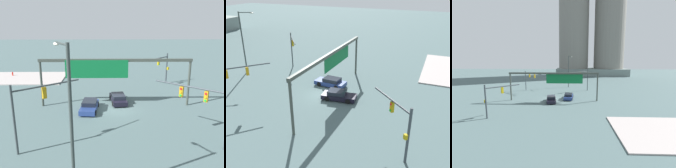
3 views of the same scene
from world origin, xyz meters
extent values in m
plane|color=#4A6161|center=(0.00, 0.00, 0.00)|extent=(194.58, 194.58, 0.00)
cube|color=#B0A4A1|center=(16.61, -15.42, 0.07)|extent=(15.31, 9.44, 0.15)
cylinder|color=#363D43|center=(-8.83, -11.71, 2.54)|extent=(0.23, 0.23, 5.07)
cylinder|color=#363D43|center=(-6.93, -9.82, 4.52)|extent=(3.92, 3.91, 0.17)
cube|color=#AF930E|center=(-7.05, -9.94, 3.91)|extent=(0.41, 0.41, 0.95)
cylinder|color=red|center=(-7.16, -9.83, 4.21)|extent=(0.18, 0.18, 0.20)
cylinder|color=orange|center=(-7.16, -9.83, 3.91)|extent=(0.18, 0.18, 0.20)
cylinder|color=green|center=(-7.16, -9.83, 3.61)|extent=(0.18, 0.18, 0.20)
cube|color=#AF930E|center=(-9.00, -11.53, 2.57)|extent=(0.38, 0.38, 0.44)
cylinder|color=#343C3E|center=(8.20, 10.05, 2.91)|extent=(0.18, 0.18, 5.82)
cylinder|color=#343C3E|center=(5.89, 8.19, 5.28)|extent=(4.71, 3.83, 0.14)
cube|color=#BA8B13|center=(6.16, 8.41, 4.69)|extent=(0.41, 0.40, 0.95)
cylinder|color=red|center=(6.26, 8.28, 4.98)|extent=(0.19, 0.17, 0.20)
cylinder|color=orange|center=(6.26, 8.28, 4.68)|extent=(0.19, 0.17, 0.20)
cylinder|color=green|center=(6.26, 8.28, 4.38)|extent=(0.19, 0.17, 0.20)
cylinder|color=#3A4349|center=(-6.28, 7.38, 4.87)|extent=(5.21, 4.53, 0.15)
cube|color=#BD8C15|center=(-7.38, 8.33, 4.27)|extent=(0.41, 0.41, 0.95)
cylinder|color=red|center=(-7.27, 8.45, 4.56)|extent=(0.19, 0.18, 0.20)
cylinder|color=orange|center=(-7.27, 8.45, 4.26)|extent=(0.19, 0.18, 0.20)
cylinder|color=green|center=(-7.27, 8.45, 3.96)|extent=(0.19, 0.18, 0.20)
cube|color=#BD8C15|center=(-5.71, 6.88, 4.27)|extent=(0.41, 0.41, 0.95)
cylinder|color=red|center=(-5.60, 7.01, 4.56)|extent=(0.19, 0.18, 0.20)
cylinder|color=orange|center=(-5.60, 7.01, 4.26)|extent=(0.19, 0.18, 0.20)
cylinder|color=green|center=(-5.60, 7.01, 3.96)|extent=(0.19, 0.18, 0.20)
cylinder|color=#333D3B|center=(2.89, 15.31, 4.75)|extent=(0.20, 0.20, 9.49)
cylinder|color=#333D3B|center=(3.35, 14.49, 9.34)|extent=(1.02, 1.71, 0.12)
ellipsoid|color=silver|center=(3.81, 13.66, 9.24)|extent=(0.55, 0.67, 0.20)
cylinder|color=#3C433C|center=(-9.06, -1.08, 2.79)|extent=(0.28, 0.28, 5.59)
cylinder|color=#3C433C|center=(9.06, -1.08, 2.79)|extent=(0.28, 0.28, 5.59)
cube|color=#3C433C|center=(0.00, -1.08, 5.76)|extent=(18.52, 0.35, 0.35)
cube|color=#0D6732|center=(2.26, -0.86, 4.72)|extent=(7.57, 0.08, 2.18)
cube|color=navy|center=(3.13, 0.59, 0.44)|extent=(2.13, 4.46, 0.55)
cube|color=black|center=(3.11, 0.33, 0.96)|extent=(1.76, 2.36, 0.50)
cylinder|color=black|center=(2.38, 1.99, 0.32)|extent=(0.27, 0.65, 0.64)
cylinder|color=black|center=(4.08, 1.87, 0.32)|extent=(0.27, 0.65, 0.64)
cylinder|color=black|center=(2.18, -0.69, 0.32)|extent=(0.27, 0.65, 0.64)
cylinder|color=black|center=(3.88, -0.81, 0.32)|extent=(0.27, 0.65, 0.64)
cube|color=black|center=(-0.38, -2.22, 0.44)|extent=(2.29, 4.45, 0.55)
cube|color=black|center=(-0.41, -1.97, 0.96)|extent=(1.82, 2.39, 0.50)
cylinder|color=black|center=(0.60, -3.43, 0.32)|extent=(0.30, 0.66, 0.64)
cylinder|color=black|center=(-1.04, -3.63, 0.32)|extent=(0.30, 0.66, 0.64)
cylinder|color=black|center=(0.28, -0.81, 0.32)|extent=(0.30, 0.66, 0.64)
cylinder|color=black|center=(-1.37, -1.01, 0.32)|extent=(0.30, 0.66, 0.64)
cylinder|color=red|center=(18.95, -17.07, 0.43)|extent=(0.22, 0.22, 0.55)
sphere|color=red|center=(18.95, -17.07, 0.77)|extent=(0.18, 0.18, 0.18)
cylinder|color=red|center=(19.11, -17.07, 0.45)|extent=(0.12, 0.10, 0.10)
camera|label=1|loc=(0.84, 27.42, 10.67)|focal=38.57mm
camera|label=2|loc=(-26.10, -13.07, 14.10)|focal=39.93mm
camera|label=3|loc=(3.51, -34.10, 8.86)|focal=25.91mm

